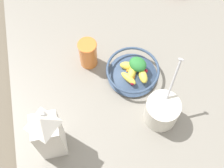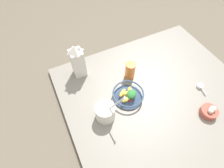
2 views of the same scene
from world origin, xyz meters
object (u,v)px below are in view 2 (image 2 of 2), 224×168
yogurt_tub (105,112)px  fruit_bowl (128,95)px  milk_carton (78,61)px  garlic_bowl (209,111)px  drinking_cup (130,70)px

yogurt_tub → fruit_bowl: bearing=-73.2°
milk_carton → garlic_bowl: 0.87m
fruit_bowl → yogurt_tub: bearing=106.8°
fruit_bowl → garlic_bowl: bearing=-128.8°
fruit_bowl → yogurt_tub: size_ratio=0.80×
garlic_bowl → fruit_bowl: bearing=51.2°
fruit_bowl → garlic_bowl: fruit_bowl is taller
garlic_bowl → milk_carton: bearing=43.0°
yogurt_tub → garlic_bowl: size_ratio=2.45×
fruit_bowl → milk_carton: 0.40m
milk_carton → yogurt_tub: milk_carton is taller
fruit_bowl → yogurt_tub: (-0.06, 0.18, 0.02)m
drinking_cup → garlic_bowl: 0.54m
yogurt_tub → drinking_cup: (0.21, -0.28, 0.00)m
yogurt_tub → garlic_bowl: bearing=-114.2°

